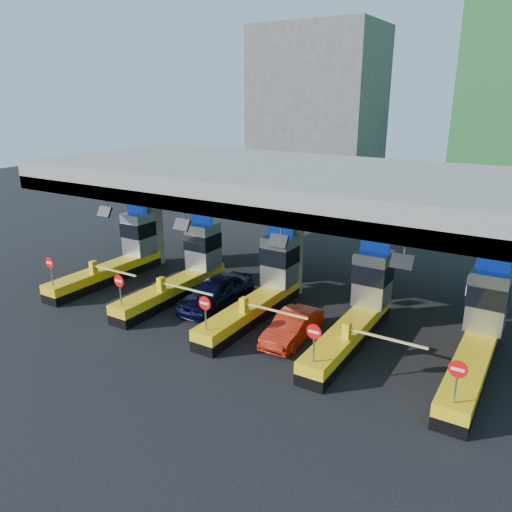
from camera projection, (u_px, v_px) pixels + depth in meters
The scene contains 10 objects.
ground at pixel (262, 313), 25.17m from camera, with size 120.00×120.00×0.00m, color black.
toll_canopy at pixel (291, 184), 25.60m from camera, with size 28.00×12.09×7.00m.
toll_lane_far_left at pixel (122, 254), 29.94m from camera, with size 4.43×8.00×4.16m.
toll_lane_left at pixel (187, 268), 27.45m from camera, with size 4.43×8.00×4.16m.
toll_lane_center at pixel (265, 286), 24.96m from camera, with size 4.43×8.00×4.16m.
toll_lane_right at pixel (360, 307), 22.47m from camera, with size 4.43×8.00×4.16m.
toll_lane_far_right at pixel (479, 333), 19.98m from camera, with size 4.43×8.00×4.16m.
bg_building_concrete at pixel (317, 108), 58.53m from camera, with size 14.00×10.00×18.00m, color #4C4C49.
van at pixel (216, 292), 25.64m from camera, with size 1.95×4.84×1.65m, color black.
red_car at pixel (292, 327), 22.21m from camera, with size 1.37×3.94×1.30m, color #9E1C0C.
Camera 1 is at (11.82, -19.79, 10.52)m, focal length 35.00 mm.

